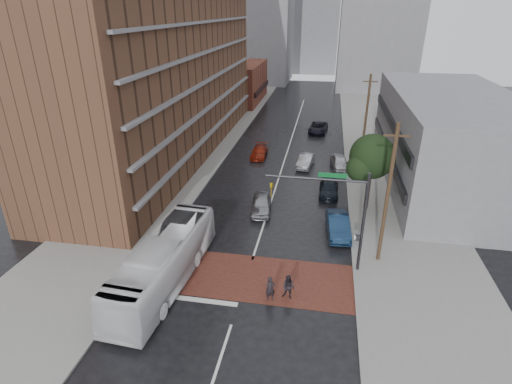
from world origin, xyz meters
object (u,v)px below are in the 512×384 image
(pedestrian_b, at_px, (288,287))
(car_parked_near, at_px, (338,225))
(car_travel_a, at_px, (261,204))
(pedestrian_a, at_px, (270,289))
(transit_bus, at_px, (164,262))
(car_travel_b, at_px, (306,161))
(suv_travel, at_px, (318,128))
(car_parked_mid, at_px, (329,189))
(car_travel_c, at_px, (259,152))
(car_parked_far, at_px, (340,162))

(pedestrian_b, xyz_separation_m, car_parked_near, (3.06, 8.42, -0.05))
(car_travel_a, bearing_deg, pedestrian_a, -84.26)
(transit_bus, bearing_deg, pedestrian_a, -0.57)
(pedestrian_b, height_order, car_travel_b, pedestrian_b)
(suv_travel, height_order, car_parked_mid, suv_travel)
(pedestrian_a, xyz_separation_m, car_travel_c, (-5.02, 25.39, -0.21))
(suv_travel, bearing_deg, car_travel_c, -113.69)
(car_travel_a, height_order, car_travel_c, car_travel_a)
(transit_bus, relative_size, car_parked_far, 2.74)
(transit_bus, xyz_separation_m, car_travel_a, (4.46, 11.00, -0.91))
(suv_travel, distance_m, car_parked_far, 14.12)
(car_travel_b, distance_m, car_travel_c, 6.13)
(transit_bus, height_order, car_travel_a, transit_bus)
(car_parked_mid, bearing_deg, car_travel_b, 110.60)
(transit_bus, bearing_deg, car_parked_mid, 60.14)
(car_parked_far, bearing_deg, car_travel_b, 172.64)
(pedestrian_a, relative_size, car_parked_near, 0.36)
(car_travel_a, distance_m, suv_travel, 25.89)
(pedestrian_b, distance_m, car_travel_a, 11.67)
(car_parked_far, bearing_deg, suv_travel, 92.86)
(pedestrian_a, relative_size, car_travel_c, 0.39)
(car_travel_b, xyz_separation_m, car_parked_near, (3.44, -14.36, 0.07))
(pedestrian_a, bearing_deg, pedestrian_b, -5.15)
(car_travel_c, height_order, car_parked_mid, car_parked_mid)
(transit_bus, height_order, car_parked_near, transit_bus)
(car_travel_a, distance_m, car_parked_near, 7.12)
(car_travel_c, xyz_separation_m, suv_travel, (6.60, 11.68, 0.08))
(transit_bus, relative_size, car_travel_b, 2.79)
(car_travel_c, relative_size, car_parked_far, 1.01)
(transit_bus, height_order, car_parked_far, transit_bus)
(pedestrian_b, height_order, car_travel_c, pedestrian_b)
(car_travel_a, relative_size, car_travel_b, 1.01)
(car_travel_a, height_order, car_travel_b, car_travel_a)
(pedestrian_a, height_order, car_travel_c, pedestrian_a)
(car_travel_b, bearing_deg, car_travel_a, -97.12)
(suv_travel, xyz_separation_m, car_parked_near, (2.54, -28.28, 0.06))
(car_travel_c, distance_m, car_parked_near, 18.96)
(pedestrian_a, relative_size, car_parked_far, 0.39)
(transit_bus, distance_m, car_parked_near, 13.84)
(pedestrian_b, bearing_deg, car_parked_near, 82.63)
(car_travel_b, distance_m, car_parked_mid, 7.60)
(car_parked_near, bearing_deg, pedestrian_b, -115.84)
(transit_bus, height_order, car_parked_mid, transit_bus)
(car_travel_c, bearing_deg, car_parked_far, -14.09)
(pedestrian_a, relative_size, car_travel_a, 0.39)
(transit_bus, relative_size, suv_travel, 2.30)
(pedestrian_b, height_order, car_parked_far, pedestrian_b)
(pedestrian_b, height_order, car_parked_near, pedestrian_b)
(car_travel_b, bearing_deg, transit_bus, -100.58)
(car_travel_c, relative_size, car_parked_near, 0.93)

